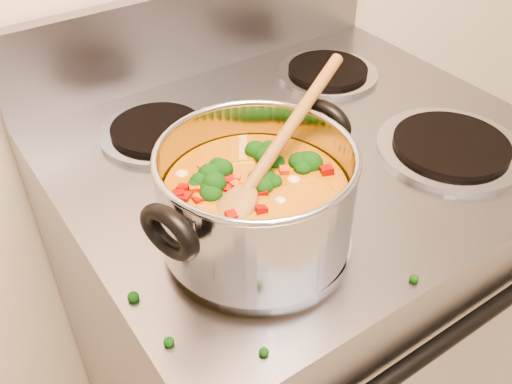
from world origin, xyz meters
TOP-DOWN VIEW (x-y plane):
  - electric_range at (-0.02, 1.16)m, footprint 0.76×0.68m
  - stockpot at (-0.21, 1.01)m, footprint 0.30×0.24m
  - wooden_spoon at (-0.19, 1.01)m, footprint 0.27×0.14m
  - cooktop_crumbs at (-0.17, 1.05)m, footprint 0.27×0.32m

SIDE VIEW (x-z plane):
  - electric_range at x=-0.02m, z-range -0.07..1.01m
  - cooktop_crumbs at x=-0.17m, z-range 0.92..0.93m
  - stockpot at x=-0.21m, z-range 0.93..1.07m
  - wooden_spoon at x=-0.19m, z-range 0.98..1.09m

